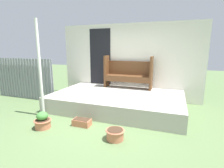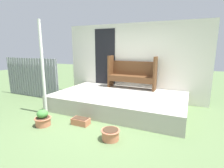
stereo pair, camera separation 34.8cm
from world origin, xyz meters
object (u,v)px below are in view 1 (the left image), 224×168
at_px(support_post, 40,69).
at_px(flower_pot_middle, 115,134).
at_px(flower_pot_left, 43,121).
at_px(bench, 128,72).
at_px(planter_box_rect, 82,122).

height_order(support_post, flower_pot_middle, support_post).
xyz_separation_m(support_post, flower_pot_left, (0.50, -0.60, -1.08)).
relative_size(support_post, flower_pot_middle, 6.51).
xyz_separation_m(bench, flower_pot_left, (-1.26, -2.75, -0.80)).
relative_size(bench, flower_pot_middle, 4.20).
bearing_deg(support_post, flower_pot_middle, -13.52).
distance_m(bench, flower_pot_middle, 2.85).
height_order(bench, planter_box_rect, bench).
relative_size(bench, flower_pot_left, 4.19).
xyz_separation_m(flower_pot_left, flower_pot_middle, (1.71, 0.07, -0.05)).
height_order(bench, flower_pot_left, bench).
height_order(bench, flower_pot_middle, bench).
xyz_separation_m(flower_pot_left, planter_box_rect, (0.77, 0.41, -0.09)).
bearing_deg(flower_pot_left, planter_box_rect, 28.19).
bearing_deg(bench, flower_pot_middle, -80.19).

